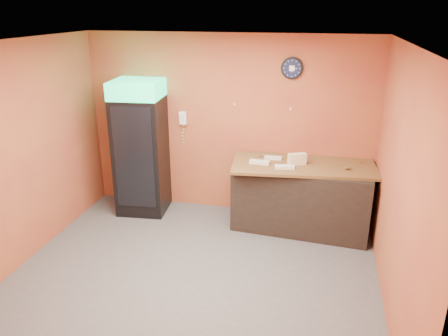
# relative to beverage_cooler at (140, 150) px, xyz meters

# --- Properties ---
(floor) EXTENTS (4.50, 4.50, 0.00)m
(floor) POSITION_rel_beverage_cooler_xyz_m (1.33, -1.60, -1.04)
(floor) COLOR #47474C
(floor) RESTS_ON ground
(back_wall) EXTENTS (4.50, 0.02, 2.80)m
(back_wall) POSITION_rel_beverage_cooler_xyz_m (1.33, 0.40, 0.36)
(back_wall) COLOR #AA5D30
(back_wall) RESTS_ON floor
(left_wall) EXTENTS (0.02, 4.00, 2.80)m
(left_wall) POSITION_rel_beverage_cooler_xyz_m (-0.92, -1.60, 0.36)
(left_wall) COLOR #AA5D30
(left_wall) RESTS_ON floor
(right_wall) EXTENTS (0.02, 4.00, 2.80)m
(right_wall) POSITION_rel_beverage_cooler_xyz_m (3.58, -1.60, 0.36)
(right_wall) COLOR #AA5D30
(right_wall) RESTS_ON floor
(ceiling) EXTENTS (4.50, 4.00, 0.02)m
(ceiling) POSITION_rel_beverage_cooler_xyz_m (1.33, -1.60, 1.76)
(ceiling) COLOR white
(ceiling) RESTS_ON back_wall
(beverage_cooler) EXTENTS (0.80, 0.82, 2.12)m
(beverage_cooler) POSITION_rel_beverage_cooler_xyz_m (0.00, 0.00, 0.00)
(beverage_cooler) COLOR black
(beverage_cooler) RESTS_ON floor
(prep_counter) EXTENTS (2.02, 1.03, 0.98)m
(prep_counter) POSITION_rel_beverage_cooler_xyz_m (2.55, -0.04, -0.55)
(prep_counter) COLOR black
(prep_counter) RESTS_ON floor
(wall_clock) EXTENTS (0.32, 0.06, 0.32)m
(wall_clock) POSITION_rel_beverage_cooler_xyz_m (2.27, 0.37, 1.28)
(wall_clock) COLOR black
(wall_clock) RESTS_ON back_wall
(wall_phone) EXTENTS (0.11, 0.10, 0.20)m
(wall_phone) POSITION_rel_beverage_cooler_xyz_m (0.61, 0.34, 0.46)
(wall_phone) COLOR white
(wall_phone) RESTS_ON back_wall
(butcher_paper) EXTENTS (2.13, 1.14, 0.04)m
(butcher_paper) POSITION_rel_beverage_cooler_xyz_m (2.55, -0.04, -0.04)
(butcher_paper) COLOR brown
(butcher_paper) RESTS_ON prep_counter
(sub_roll_stack) EXTENTS (0.28, 0.19, 0.17)m
(sub_roll_stack) POSITION_rel_beverage_cooler_xyz_m (2.45, -0.09, 0.07)
(sub_roll_stack) COLOR beige
(sub_roll_stack) RESTS_ON butcher_paper
(wrapped_sandwich_left) EXTENTS (0.30, 0.13, 0.04)m
(wrapped_sandwich_left) POSITION_rel_beverage_cooler_xyz_m (1.92, -0.16, 0.00)
(wrapped_sandwich_left) COLOR silver
(wrapped_sandwich_left) RESTS_ON butcher_paper
(wrapped_sandwich_mid) EXTENTS (0.29, 0.15, 0.04)m
(wrapped_sandwich_mid) POSITION_rel_beverage_cooler_xyz_m (2.29, -0.28, 0.00)
(wrapped_sandwich_mid) COLOR silver
(wrapped_sandwich_mid) RESTS_ON butcher_paper
(wrapped_sandwich_right) EXTENTS (0.26, 0.11, 0.04)m
(wrapped_sandwich_right) POSITION_rel_beverage_cooler_xyz_m (2.09, 0.08, 0.00)
(wrapped_sandwich_right) COLOR silver
(wrapped_sandwich_right) RESTS_ON butcher_paper
(kitchen_tool) EXTENTS (0.07, 0.07, 0.07)m
(kitchen_tool) POSITION_rel_beverage_cooler_xyz_m (2.46, 0.03, 0.02)
(kitchen_tool) COLOR silver
(kitchen_tool) RESTS_ON butcher_paper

